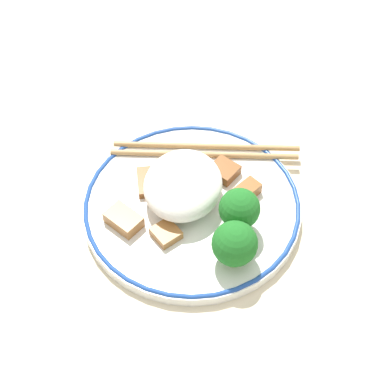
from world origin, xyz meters
TOP-DOWN VIEW (x-y plane):
  - ground_plane at (0.00, 0.00)m, footprint 3.00×3.00m
  - plate at (0.00, 0.00)m, footprint 0.24×0.24m
  - rice_mound at (-0.01, 0.01)m, footprint 0.08×0.10m
  - broccoli_back_left at (0.05, -0.06)m, footprint 0.05×0.05m
  - broccoli_back_center at (0.05, -0.02)m, footprint 0.04×0.04m
  - meat_near_front at (-0.06, -0.04)m, footprint 0.04×0.04m
  - meat_near_left at (-0.02, -0.05)m, footprint 0.04×0.04m
  - meat_near_right at (-0.01, 0.04)m, footprint 0.03×0.03m
  - meat_near_back at (0.05, 0.02)m, footprint 0.03×0.04m
  - meat_on_rice_edge at (-0.05, 0.02)m, footprint 0.03×0.04m
  - meat_mid_left at (0.03, 0.05)m, footprint 0.04×0.04m
  - chopsticks at (-0.00, 0.08)m, footprint 0.21×0.05m

SIDE VIEW (x-z plane):
  - ground_plane at x=0.00m, z-range 0.00..0.00m
  - plate at x=0.00m, z-range 0.00..0.02m
  - chopsticks at x=0.00m, z-range 0.01..0.02m
  - meat_on_rice_edge at x=-0.05m, z-range 0.01..0.02m
  - meat_near_left at x=-0.02m, z-range 0.01..0.02m
  - meat_near_right at x=-0.01m, z-range 0.01..0.02m
  - meat_mid_left at x=0.03m, z-range 0.01..0.02m
  - meat_near_back at x=0.05m, z-range 0.01..0.03m
  - meat_near_front at x=-0.06m, z-range 0.01..0.03m
  - rice_mound at x=-0.01m, z-range 0.01..0.06m
  - broccoli_back_left at x=0.05m, z-range 0.01..0.06m
  - broccoli_back_center at x=0.05m, z-range 0.02..0.07m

